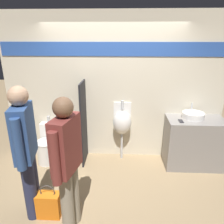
{
  "coord_description": "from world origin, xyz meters",
  "views": [
    {
      "loc": [
        0.18,
        -3.34,
        2.3
      ],
      "look_at": [
        0.0,
        0.17,
        1.05
      ],
      "focal_mm": 35.0,
      "sensor_mm": 36.0,
      "label": 1
    }
  ],
  "objects": [
    {
      "name": "display_wall",
      "position": [
        0.0,
        0.6,
        1.36
      ],
      "size": [
        4.06,
        0.07,
        2.7
      ],
      "color": "beige",
      "rests_on": "ground_plane"
    },
    {
      "name": "ground_plane",
      "position": [
        0.0,
        0.0,
        0.0
      ],
      "size": [
        16.0,
        16.0,
        0.0
      ],
      "primitive_type": "plane",
      "color": "#997F5B"
    },
    {
      "name": "person_with_lanyard",
      "position": [
        -1.0,
        -1.02,
        0.97
      ],
      "size": [
        0.28,
        0.61,
        1.76
      ],
      "rotation": [
        0.0,
        0.0,
        1.77
      ],
      "color": "#282D4C",
      "rests_on": "ground_plane"
    },
    {
      "name": "person_in_vest",
      "position": [
        -0.44,
        -1.22,
        0.94
      ],
      "size": [
        0.28,
        0.58,
        1.7
      ],
      "rotation": [
        0.0,
        0.0,
        1.35
      ],
      "color": "gray",
      "rests_on": "ground_plane"
    },
    {
      "name": "divider_near_counter",
      "position": [
        -0.53,
        0.31,
        0.77
      ],
      "size": [
        0.03,
        0.51,
        1.54
      ],
      "color": "black",
      "rests_on": "ground_plane"
    },
    {
      "name": "cell_phone",
      "position": [
        1.18,
        0.17,
        0.91
      ],
      "size": [
        0.07,
        0.14,
        0.01
      ],
      "color": "#232328",
      "rests_on": "sink_counter"
    },
    {
      "name": "urinal_near_counter",
      "position": [
        0.18,
        0.44,
        0.76
      ],
      "size": [
        0.34,
        0.28,
        1.15
      ],
      "color": "silver",
      "rests_on": "ground_plane"
    },
    {
      "name": "sink_basin",
      "position": [
        1.43,
        0.34,
        0.95
      ],
      "size": [
        0.38,
        0.38,
        0.24
      ],
      "color": "white",
      "rests_on": "sink_counter"
    },
    {
      "name": "toilet",
      "position": [
        -1.23,
        0.27,
        0.3
      ],
      "size": [
        0.38,
        0.54,
        0.84
      ],
      "color": "white",
      "rests_on": "ground_plane"
    },
    {
      "name": "shopping_bag",
      "position": [
        -0.77,
        -1.08,
        0.18
      ],
      "size": [
        0.31,
        0.17,
        0.49
      ],
      "color": "orange",
      "rests_on": "ground_plane"
    },
    {
      "name": "sink_counter",
      "position": [
        1.48,
        0.28,
        0.45
      ],
      "size": [
        1.0,
        0.58,
        0.9
      ],
      "color": "gray",
      "rests_on": "ground_plane"
    }
  ]
}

